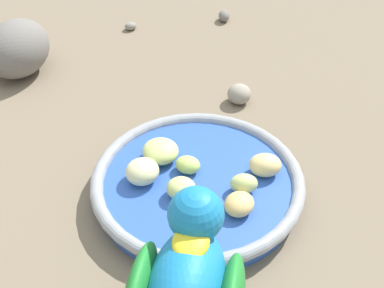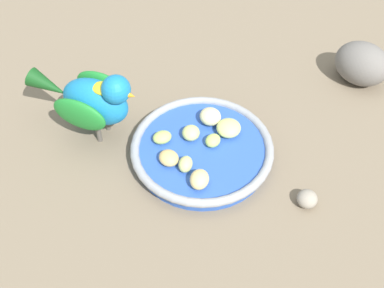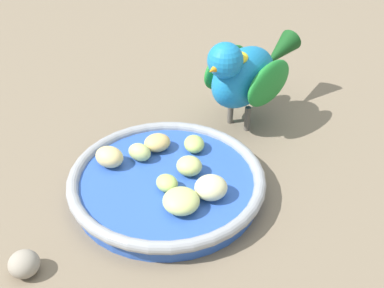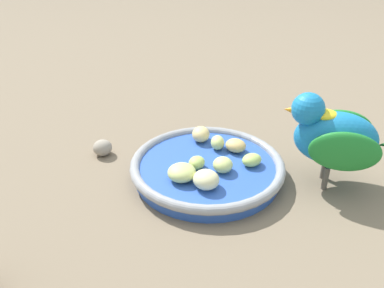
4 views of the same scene
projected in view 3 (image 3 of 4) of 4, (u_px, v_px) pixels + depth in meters
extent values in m
plane|color=#756651|center=(167.00, 193.00, 0.60)|extent=(4.00, 4.00, 0.00)
cylinder|color=#2D56B7|center=(170.00, 188.00, 0.59)|extent=(0.21, 0.21, 0.02)
torus|color=#93969B|center=(170.00, 181.00, 0.58)|extent=(0.22, 0.22, 0.01)
ellipsoid|color=#C6D17A|center=(181.00, 201.00, 0.54)|extent=(0.05, 0.05, 0.02)
ellipsoid|color=#B2CC66|center=(165.00, 183.00, 0.57)|extent=(0.03, 0.03, 0.02)
ellipsoid|color=tan|center=(157.00, 143.00, 0.62)|extent=(0.04, 0.04, 0.02)
ellipsoid|color=#C6D17A|center=(140.00, 152.00, 0.61)|extent=(0.03, 0.03, 0.02)
ellipsoid|color=#C6D17A|center=(189.00, 166.00, 0.59)|extent=(0.04, 0.04, 0.02)
ellipsoid|color=beige|center=(211.00, 188.00, 0.55)|extent=(0.04, 0.04, 0.02)
ellipsoid|color=#E5C67F|center=(109.00, 157.00, 0.60)|extent=(0.04, 0.04, 0.02)
ellipsoid|color=#B2CC66|center=(194.00, 144.00, 0.62)|extent=(0.02, 0.03, 0.02)
cylinder|color=#59544C|center=(247.00, 119.00, 0.69)|extent=(0.01, 0.01, 0.03)
cylinder|color=#59544C|center=(230.00, 111.00, 0.71)|extent=(0.01, 0.01, 0.03)
ellipsoid|color=#197AB7|center=(243.00, 77.00, 0.67)|extent=(0.12, 0.12, 0.07)
ellipsoid|color=#1E7F2D|center=(269.00, 83.00, 0.66)|extent=(0.08, 0.08, 0.06)
ellipsoid|color=#1E7F2D|center=(226.00, 67.00, 0.69)|extent=(0.08, 0.08, 0.06)
cone|color=#144719|center=(279.00, 52.00, 0.72)|extent=(0.07, 0.07, 0.05)
sphere|color=#197AB7|center=(225.00, 60.00, 0.62)|extent=(0.06, 0.06, 0.04)
cone|color=orange|center=(214.00, 69.00, 0.61)|extent=(0.03, 0.03, 0.02)
ellipsoid|color=yellow|center=(236.00, 58.00, 0.64)|extent=(0.04, 0.04, 0.01)
ellipsoid|color=gray|center=(24.00, 264.00, 0.50)|extent=(0.04, 0.04, 0.03)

